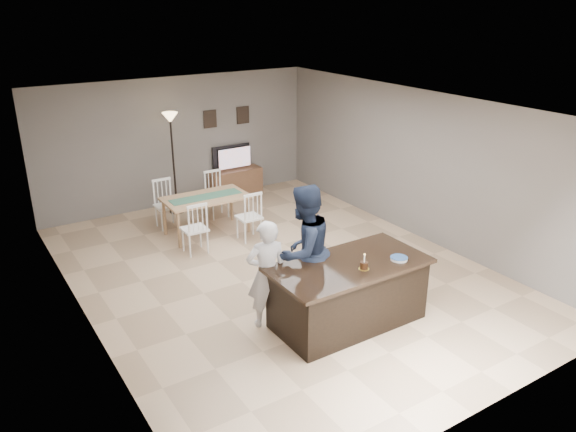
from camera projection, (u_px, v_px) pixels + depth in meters
floor at (278, 272)px, 9.18m from camera, size 8.00×8.00×0.00m
room_shell at (278, 174)px, 8.56m from camera, size 8.00×8.00×8.00m
kitchen_island at (348, 293)px, 7.60m from camera, size 2.15×1.10×0.90m
tv_console at (235, 182)px, 12.62m from camera, size 1.20×0.40×0.60m
television at (233, 157)px, 12.47m from camera, size 0.91×0.12×0.53m
tv_screen_glow at (235, 158)px, 12.41m from camera, size 0.78×0.00×0.78m
picture_frames at (227, 117)px, 12.23m from camera, size 1.10×0.02×0.38m
doorway at (140, 323)px, 5.41m from camera, size 0.00×2.10×2.65m
woman at (267, 274)px, 7.44m from camera, size 0.63×0.49×1.53m
man at (304, 251)px, 7.67m from camera, size 1.07×0.92×1.90m
birthday_cake at (364, 265)px, 7.26m from camera, size 0.14×0.14×0.22m
plate_stack at (399, 258)px, 7.53m from camera, size 0.23×0.23×0.04m
dining_table at (206, 203)px, 10.46m from camera, size 1.57×1.77×0.95m
floor_lamp at (171, 136)px, 11.16m from camera, size 0.31×0.31×2.08m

